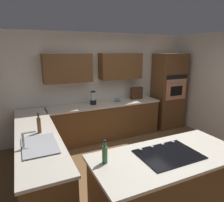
# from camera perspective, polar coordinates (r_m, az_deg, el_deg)

# --- Properties ---
(ground_plane) EXTENTS (14.00, 14.00, 0.00)m
(ground_plane) POSITION_cam_1_polar(r_m,az_deg,el_deg) (4.08, 9.60, -18.67)
(ground_plane) COLOR brown
(wall_back) EXTENTS (6.00, 0.44, 2.60)m
(wall_back) POSITION_cam_1_polar(r_m,az_deg,el_deg) (5.27, -3.01, 5.63)
(wall_back) COLOR white
(wall_back) RESTS_ON ground
(lower_cabinets_back) EXTENTS (2.80, 0.60, 0.86)m
(lower_cabinets_back) POSITION_cam_1_polar(r_m,az_deg,el_deg) (5.20, -1.87, -5.67)
(lower_cabinets_back) COLOR brown
(lower_cabinets_back) RESTS_ON ground
(countertop_back) EXTENTS (2.84, 0.64, 0.04)m
(countertop_back) POSITION_cam_1_polar(r_m,az_deg,el_deg) (5.07, -1.91, -0.88)
(countertop_back) COLOR silver
(countertop_back) RESTS_ON lower_cabinets_back
(lower_cabinets_side) EXTENTS (0.60, 2.90, 0.86)m
(lower_cabinets_side) POSITION_cam_1_polar(r_m,az_deg,el_deg) (3.78, -19.78, -14.59)
(lower_cabinets_side) COLOR brown
(lower_cabinets_side) RESTS_ON ground
(countertop_side) EXTENTS (0.64, 2.94, 0.04)m
(countertop_side) POSITION_cam_1_polar(r_m,az_deg,el_deg) (3.59, -20.38, -8.26)
(countertop_side) COLOR silver
(countertop_side) RESTS_ON lower_cabinets_side
(island_base) EXTENTS (1.91, 0.84, 0.86)m
(island_base) POSITION_cam_1_polar(r_m,az_deg,el_deg) (3.03, 14.83, -22.10)
(island_base) COLOR brown
(island_base) RESTS_ON ground
(island_top) EXTENTS (1.99, 0.92, 0.04)m
(island_top) POSITION_cam_1_polar(r_m,az_deg,el_deg) (2.79, 15.43, -14.60)
(island_top) COLOR silver
(island_top) RESTS_ON island_base
(wall_oven) EXTENTS (0.80, 0.66, 2.09)m
(wall_oven) POSITION_cam_1_polar(r_m,az_deg,el_deg) (6.04, 15.41, 2.69)
(wall_oven) COLOR brown
(wall_oven) RESTS_ON ground
(sink_unit) EXTENTS (0.46, 0.70, 0.23)m
(sink_unit) POSITION_cam_1_polar(r_m,az_deg,el_deg) (3.07, -19.68, -11.38)
(sink_unit) COLOR #515456
(sink_unit) RESTS_ON countertop_side
(cooktop) EXTENTS (0.76, 0.56, 0.03)m
(cooktop) POSITION_cam_1_polar(r_m,az_deg,el_deg) (2.78, 15.39, -14.05)
(cooktop) COLOR black
(cooktop) RESTS_ON island_top
(blender) EXTENTS (0.15, 0.15, 0.33)m
(blender) POSITION_cam_1_polar(r_m,az_deg,el_deg) (4.95, -5.27, 0.63)
(blender) COLOR black
(blender) RESTS_ON countertop_back
(mixing_bowl) EXTENTS (0.17, 0.17, 0.09)m
(mixing_bowl) POSITION_cam_1_polar(r_m,az_deg,el_deg) (5.22, 1.49, 0.31)
(mixing_bowl) COLOR #668CB2
(mixing_bowl) RESTS_ON countertop_back
(spice_rack) EXTENTS (0.33, 0.11, 0.32)m
(spice_rack) POSITION_cam_1_polar(r_m,az_deg,el_deg) (5.52, 6.87, 2.21)
(spice_rack) COLOR #472B19
(spice_rack) RESTS_ON countertop_back
(dish_soap_bottle) EXTENTS (0.06, 0.06, 0.33)m
(dish_soap_bottle) POSITION_cam_1_polar(r_m,az_deg,el_deg) (3.47, -19.66, -6.26)
(dish_soap_bottle) COLOR brown
(dish_soap_bottle) RESTS_ON countertop_side
(oil_bottle) EXTENTS (0.07, 0.07, 0.29)m
(oil_bottle) POSITION_cam_1_polar(r_m,az_deg,el_deg) (2.47, -2.02, -14.50)
(oil_bottle) COLOR #336B38
(oil_bottle) RESTS_ON island_top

